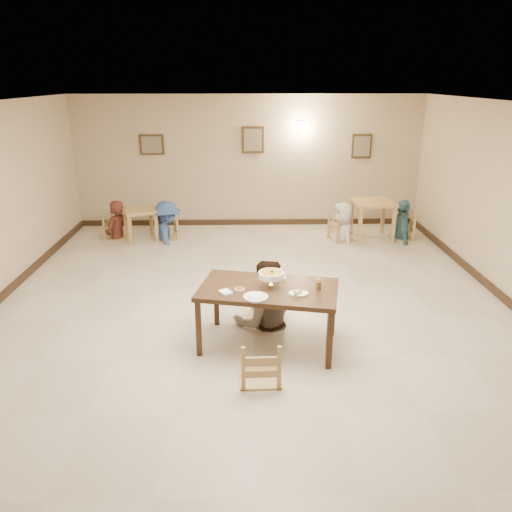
{
  "coord_description": "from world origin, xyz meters",
  "views": [
    {
      "loc": [
        -0.11,
        -6.59,
        3.33
      ],
      "look_at": [
        0.05,
        -0.08,
        1.0
      ],
      "focal_mm": 35.0,
      "sensor_mm": 36.0,
      "label": 1
    }
  ],
  "objects_px": {
    "bg_chair_lr": "(167,219)",
    "bg_diner_d": "(404,200)",
    "drink_glass": "(319,284)",
    "bg_chair_rl": "(343,217)",
    "bg_chair_rr": "(403,215)",
    "chair_near": "(260,340)",
    "bg_chair_ll": "(115,219)",
    "bg_table_left": "(140,215)",
    "curry_warmer": "(271,275)",
    "bg_diner_b": "(165,201)",
    "chair_far": "(261,289)",
    "bg_table_right": "(373,207)",
    "main_diner": "(265,260)",
    "bg_diner_c": "(343,203)",
    "main_table": "(268,293)",
    "bg_diner_a": "(114,201)"
  },
  "relations": [
    {
      "from": "bg_diner_d",
      "to": "bg_diner_c",
      "type": "bearing_deg",
      "value": 95.79
    },
    {
      "from": "curry_warmer",
      "to": "bg_diner_c",
      "type": "bearing_deg",
      "value": 68.4
    },
    {
      "from": "curry_warmer",
      "to": "bg_diner_c",
      "type": "distance_m",
      "value": 4.85
    },
    {
      "from": "main_table",
      "to": "bg_chair_ll",
      "type": "distance_m",
      "value": 5.64
    },
    {
      "from": "bg_chair_ll",
      "to": "bg_diner_b",
      "type": "distance_m",
      "value": 1.19
    },
    {
      "from": "bg_diner_c",
      "to": "chair_near",
      "type": "bearing_deg",
      "value": -38.21
    },
    {
      "from": "bg_table_left",
      "to": "bg_chair_rr",
      "type": "bearing_deg",
      "value": -0.68
    },
    {
      "from": "chair_near",
      "to": "bg_table_left",
      "type": "height_order",
      "value": "chair_near"
    },
    {
      "from": "bg_table_right",
      "to": "bg_diner_b",
      "type": "xyz_separation_m",
      "value": [
        -4.46,
        0.04,
        0.15
      ]
    },
    {
      "from": "bg_table_right",
      "to": "bg_table_left",
      "type": "bearing_deg",
      "value": 179.46
    },
    {
      "from": "bg_diner_b",
      "to": "drink_glass",
      "type": "bearing_deg",
      "value": -168.18
    },
    {
      "from": "bg_chair_ll",
      "to": "bg_chair_rr",
      "type": "distance_m",
      "value": 6.24
    },
    {
      "from": "chair_near",
      "to": "chair_far",
      "type": "bearing_deg",
      "value": -94.01
    },
    {
      "from": "drink_glass",
      "to": "bg_table_right",
      "type": "relative_size",
      "value": 0.16
    },
    {
      "from": "main_diner",
      "to": "curry_warmer",
      "type": "height_order",
      "value": "main_diner"
    },
    {
      "from": "bg_table_left",
      "to": "bg_diner_a",
      "type": "xyz_separation_m",
      "value": [
        -0.56,
        0.08,
        0.3
      ]
    },
    {
      "from": "chair_near",
      "to": "bg_table_right",
      "type": "distance_m",
      "value": 5.98
    },
    {
      "from": "drink_glass",
      "to": "bg_diner_d",
      "type": "height_order",
      "value": "bg_diner_d"
    },
    {
      "from": "bg_chair_lr",
      "to": "bg_diner_d",
      "type": "distance_m",
      "value": 5.14
    },
    {
      "from": "bg_chair_rr",
      "to": "main_diner",
      "type": "bearing_deg",
      "value": -30.51
    },
    {
      "from": "main_diner",
      "to": "curry_warmer",
      "type": "xyz_separation_m",
      "value": [
        0.05,
        -0.63,
        0.04
      ]
    },
    {
      "from": "bg_chair_ll",
      "to": "bg_diner_b",
      "type": "relative_size",
      "value": 0.53
    },
    {
      "from": "chair_far",
      "to": "bg_table_left",
      "type": "bearing_deg",
      "value": 138.46
    },
    {
      "from": "chair_far",
      "to": "chair_near",
      "type": "bearing_deg",
      "value": -76.74
    },
    {
      "from": "main_table",
      "to": "bg_diner_d",
      "type": "height_order",
      "value": "bg_diner_d"
    },
    {
      "from": "bg_chair_rr",
      "to": "bg_diner_d",
      "type": "relative_size",
      "value": 0.6
    },
    {
      "from": "bg_chair_ll",
      "to": "curry_warmer",
      "type": "bearing_deg",
      "value": -130.29
    },
    {
      "from": "chair_far",
      "to": "bg_diner_d",
      "type": "xyz_separation_m",
      "value": [
        3.2,
        3.8,
        0.41
      ]
    },
    {
      "from": "bg_chair_ll",
      "to": "bg_diner_c",
      "type": "distance_m",
      "value": 4.93
    },
    {
      "from": "chair_far",
      "to": "bg_chair_rr",
      "type": "distance_m",
      "value": 4.97
    },
    {
      "from": "bg_chair_rl",
      "to": "main_table",
      "type": "bearing_deg",
      "value": 137.2
    },
    {
      "from": "chair_near",
      "to": "curry_warmer",
      "type": "relative_size",
      "value": 2.84
    },
    {
      "from": "bg_diner_d",
      "to": "bg_chair_rl",
      "type": "bearing_deg",
      "value": 95.79
    },
    {
      "from": "chair_far",
      "to": "bg_chair_rr",
      "type": "height_order",
      "value": "bg_chair_rr"
    },
    {
      "from": "bg_chair_rl",
      "to": "bg_chair_rr",
      "type": "xyz_separation_m",
      "value": [
        1.32,
        0.04,
        0.02
      ]
    },
    {
      "from": "chair_near",
      "to": "bg_chair_ll",
      "type": "distance_m",
      "value": 6.25
    },
    {
      "from": "bg_chair_rr",
      "to": "bg_diner_c",
      "type": "relative_size",
      "value": 0.64
    },
    {
      "from": "chair_near",
      "to": "main_diner",
      "type": "distance_m",
      "value": 1.51
    },
    {
      "from": "drink_glass",
      "to": "bg_diner_b",
      "type": "distance_m",
      "value": 5.36
    },
    {
      "from": "main_diner",
      "to": "curry_warmer",
      "type": "distance_m",
      "value": 0.64
    },
    {
      "from": "bg_diner_a",
      "to": "bg_diner_b",
      "type": "height_order",
      "value": "bg_diner_a"
    },
    {
      "from": "chair_far",
      "to": "drink_glass",
      "type": "relative_size",
      "value": 6.59
    },
    {
      "from": "chair_far",
      "to": "bg_diner_b",
      "type": "distance_m",
      "value": 4.33
    },
    {
      "from": "bg_chair_lr",
      "to": "curry_warmer",
      "type": "bearing_deg",
      "value": 5.18
    },
    {
      "from": "main_table",
      "to": "bg_chair_ll",
      "type": "xyz_separation_m",
      "value": [
        -3.1,
        4.7,
        -0.29
      ]
    },
    {
      "from": "drink_glass",
      "to": "bg_diner_c",
      "type": "bearing_deg",
      "value": 75.41
    },
    {
      "from": "drink_glass",
      "to": "bg_chair_ll",
      "type": "xyz_separation_m",
      "value": [
        -3.73,
        4.76,
        -0.43
      ]
    },
    {
      "from": "curry_warmer",
      "to": "bg_chair_rr",
      "type": "relative_size",
      "value": 0.35
    },
    {
      "from": "chair_far",
      "to": "bg_table_right",
      "type": "bearing_deg",
      "value": 72.15
    },
    {
      "from": "bg_table_left",
      "to": "bg_chair_lr",
      "type": "distance_m",
      "value": 0.57
    }
  ]
}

